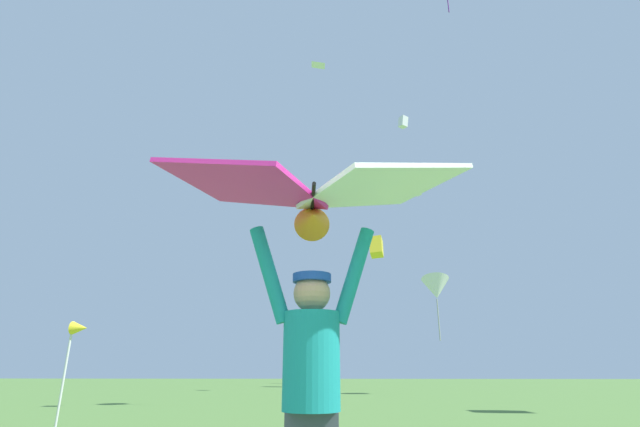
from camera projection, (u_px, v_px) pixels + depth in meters
kite_flyer_person at (311, 389)px, 2.66m from camera, size 0.81×0.37×1.92m
held_stunt_kite at (313, 193)px, 2.96m from camera, size 2.00×1.13×0.42m
distant_kite_white_low_right at (318, 65)px, 15.35m from camera, size 0.64×0.63×0.16m
distant_kite_white_high_right at (418, 191)px, 39.87m from camera, size 0.79×0.65×0.89m
distant_kite_white_mid_right at (436, 288)px, 21.98m from camera, size 1.86×2.05×3.19m
distant_kite_yellow_high_left at (376, 247)px, 31.42m from camera, size 1.00×1.33×1.55m
distant_kite_white_low_left at (403, 122)px, 26.79m from camera, size 0.63×0.59×0.71m
marker_flag at (77, 335)px, 8.25m from camera, size 0.30×0.24×1.89m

